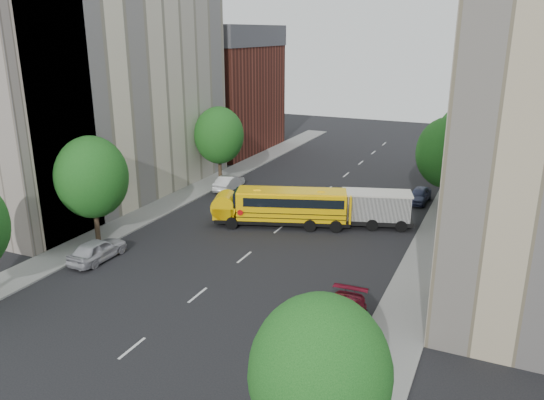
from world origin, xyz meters
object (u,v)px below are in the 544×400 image
Objects in this scene: street_tree_1 at (92,177)px; street_tree_2 at (219,135)px; school_bus at (281,205)px; parked_car_3 at (337,322)px; street_tree_3 at (320,374)px; parked_car_4 at (419,195)px; safari_truck at (370,208)px; street_tree_4 at (448,153)px; parked_car_1 at (229,183)px; street_tree_5 at (462,133)px; parked_car_0 at (98,250)px.

street_tree_2 is (0.00, 18.00, -0.12)m from street_tree_1.
school_bus is 16.39m from parked_car_3.
street_tree_2 reaches higher than parked_car_3.
street_tree_3 reaches higher than parked_car_4.
street_tree_2 reaches higher than street_tree_3.
safari_truck is at bearing 96.49° from parked_car_3.
street_tree_4 is at bearing 36.58° from safari_truck.
parked_car_3 reaches higher than parked_car_1.
street_tree_2 reaches higher than parked_car_4.
street_tree_5 is 11.50m from parked_car_4.
school_bus is (10.80, 8.85, -3.28)m from street_tree_1.
school_bus is 7.02m from safari_truck.
safari_truck is 1.64× the size of parked_car_1.
street_tree_1 is at bearing -163.77° from safari_truck.
street_tree_4 reaches higher than street_tree_2.
street_tree_1 reaches higher than parked_car_4.
parked_car_3 is at bearing -86.27° from parked_car_4.
street_tree_2 is at bearing -83.92° from parked_car_0.
street_tree_1 is 18.00m from street_tree_2.
street_tree_5 is 1.75× the size of parked_car_1.
safari_truck reaches higher than parked_car_1.
safari_truck is at bearing -20.55° from street_tree_2.
safari_truck reaches higher than parked_car_0.
street_tree_4 is 28.82m from parked_car_0.
street_tree_5 is 38.25m from parked_car_0.
street_tree_3 is 26.11m from safari_truck.
parked_car_4 is (19.80, 1.45, -4.15)m from street_tree_2.
street_tree_3 is 36.00m from parked_car_1.
school_bus is 2.51× the size of parked_car_1.
parked_car_0 is at bearing 149.82° from street_tree_3.
street_tree_2 is 18.76m from safari_truck.
street_tree_5 is 19.34m from safari_truck.
parked_car_3 reaches higher than parked_car_0.
street_tree_2 is 25.06m from street_tree_5.
street_tree_2 is 1.03× the size of street_tree_5.
street_tree_1 is at bearing 164.06° from parked_car_3.
street_tree_4 is 20.39m from parked_car_1.
street_tree_2 is 21.00m from parked_car_0.
street_tree_2 is 1.39× the size of parked_car_3.
parked_car_0 is at bearing -154.58° from safari_truck.
street_tree_4 is 1.15× the size of safari_truck.
school_bus is 11.13m from parked_car_1.
street_tree_1 is 1.03× the size of street_tree_2.
parked_car_1 is (-15.09, 4.32, -0.80)m from safari_truck.
street_tree_3 is 1.79× the size of parked_car_4.
street_tree_2 reaches higher than safari_truck.
street_tree_3 reaches higher than safari_truck.
street_tree_5 is 1.35× the size of parked_car_3.
parked_car_0 is (-8.60, -11.33, -0.91)m from school_bus.
parked_car_3 is (17.60, -2.34, 0.04)m from parked_car_0.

